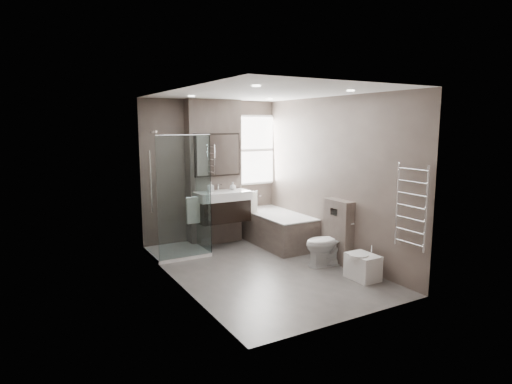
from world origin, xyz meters
TOP-DOWN VIEW (x-y plane):
  - room at (0.00, 0.00)m, footprint 2.70×3.90m
  - vanity_pier at (0.00, 1.77)m, footprint 1.00×0.25m
  - vanity at (0.00, 1.43)m, footprint 0.95×0.47m
  - mirror_cabinet at (0.00, 1.61)m, footprint 0.86×0.08m
  - towel_left at (-0.56, 1.40)m, footprint 0.24×0.06m
  - towel_right at (0.56, 1.40)m, footprint 0.24×0.06m
  - shower_enclosure at (-0.75, 1.35)m, footprint 0.90×0.90m
  - bathtub at (0.92, 1.10)m, footprint 0.75×1.60m
  - window at (0.90, 1.88)m, footprint 0.98×0.06m
  - toilet at (0.97, -0.29)m, footprint 0.74×0.49m
  - cistern_box at (1.21, -0.25)m, footprint 0.19×0.55m
  - bidet at (1.01, -1.02)m, footprint 0.39×0.45m
  - towel_radiator at (1.25, -1.60)m, footprint 0.03×0.49m
  - soap_bottle_a at (-0.20, 1.46)m, footprint 0.08×0.08m
  - soap_bottle_b at (0.24, 1.49)m, footprint 0.11×0.11m

SIDE VIEW (x-z plane):
  - bidet at x=1.01m, z-range -0.05..0.42m
  - bathtub at x=0.92m, z-range 0.03..0.60m
  - toilet at x=0.97m, z-range 0.00..0.71m
  - shower_enclosure at x=-0.75m, z-range -0.51..1.49m
  - cistern_box at x=1.21m, z-range 0.00..1.00m
  - towel_left at x=-0.56m, z-range 0.50..0.94m
  - towel_right at x=0.56m, z-range 0.50..0.94m
  - vanity at x=0.00m, z-range 0.41..1.07m
  - soap_bottle_b at x=0.24m, z-range 1.00..1.14m
  - soap_bottle_a at x=-0.20m, z-range 1.00..1.18m
  - towel_radiator at x=1.25m, z-range 0.57..1.67m
  - room at x=0.00m, z-range -0.05..2.65m
  - vanity_pier at x=0.00m, z-range 0.00..2.60m
  - mirror_cabinet at x=0.00m, z-range 1.25..2.01m
  - window at x=0.90m, z-range 1.01..2.34m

